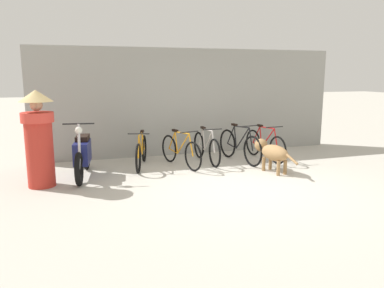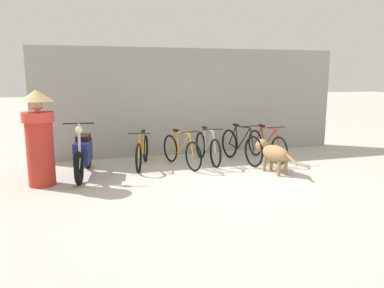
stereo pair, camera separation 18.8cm
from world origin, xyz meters
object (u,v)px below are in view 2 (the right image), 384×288
Objects in this scene: bicycle_0 at (142,152)px; stray_dog at (272,152)px; bicycle_3 at (241,146)px; bicycle_4 at (266,145)px; bicycle_2 at (208,148)px; person_in_robes at (39,136)px; motorcycle at (83,154)px; bicycle_1 at (181,151)px.

stray_dog is (2.57, -1.24, 0.09)m from bicycle_0.
stray_dog is at bearing 81.45° from bicycle_0.
bicycle_3 reaches higher than bicycle_4.
bicycle_2 is 0.94× the size of person_in_robes.
bicycle_0 is 0.86× the size of motorcycle.
motorcycle is at bearing -82.74° from bicycle_2.
bicycle_0 is 2.99m from bicycle_4.
person_in_robes reaches higher than stray_dog.
bicycle_2 reaches higher than bicycle_1.
bicycle_0 is 1.24× the size of stray_dog.
bicycle_0 is at bearing -103.23° from bicycle_3.
bicycle_2 is 3.71m from person_in_robes.
bicycle_3 reaches higher than bicycle_0.
person_in_robes reaches higher than bicycle_0.
bicycle_1 is at bearing 104.76° from motorcycle.
stray_dog is (1.03, -1.21, 0.08)m from bicycle_2.
bicycle_2 is 0.95× the size of bicycle_3.
bicycle_1 reaches higher than bicycle_0.
bicycle_4 is 0.97× the size of person_in_robes.
bicycle_1 is 2.13m from motorcycle.
person_in_robes reaches higher than bicycle_3.
motorcycle is (-2.11, -0.24, 0.11)m from bicycle_1.
bicycle_3 is at bearing 102.44° from bicycle_0.
stray_dog is at bearing 5.62° from bicycle_3.
bicycle_0 is 1.53m from bicycle_2.
bicycle_0 is 2.29m from person_in_robes.
bicycle_4 is (1.45, -0.14, 0.01)m from bicycle_2.
bicycle_0 is 0.87m from bicycle_1.
stray_dog is at bearing 43.63° from bicycle_1.
bicycle_2 is at bearing 89.64° from bicycle_1.
bicycle_2 is at bearing -110.84° from bicycle_3.
bicycle_1 is 1.46m from bicycle_3.
motorcycle is (-3.57, -0.26, 0.08)m from bicycle_3.
motorcycle reaches higher than bicycle_4.
bicycle_4 is at bearing 103.97° from bicycle_0.
bicycle_2 is at bearing 106.35° from bicycle_0.
motorcycle is at bearing -53.36° from bicycle_0.
bicycle_0 is at bearing 53.03° from stray_dog.
bicycle_2 is 1.27× the size of stray_dog.
bicycle_0 is 1.35m from motorcycle.
bicycle_2 is 1.46m from bicycle_4.
bicycle_4 is at bearing 102.06° from motorcycle.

